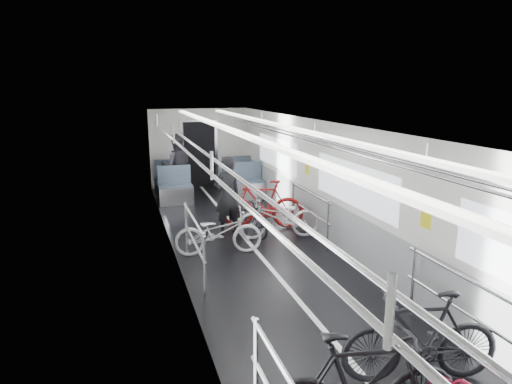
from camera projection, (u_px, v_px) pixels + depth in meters
car_shell at (244, 184)px, 9.20m from camera, size 3.02×14.01×2.41m
bike_left_far at (218, 232)px, 8.43m from camera, size 1.67×0.72×0.85m
bike_right_near at (421, 337)px, 4.75m from camera, size 1.75×0.83×1.02m
bike_right_mid at (279, 217)px, 9.31m from camera, size 1.75×0.79×0.89m
bike_right_far at (263, 204)px, 9.98m from camera, size 1.86×1.01×1.07m
bike_aisle at (247, 215)px, 9.63m from camera, size 0.95×1.65×0.82m
person_standing at (227, 196)px, 9.51m from camera, size 0.69×0.54×1.66m
person_seated at (177, 166)px, 12.67m from camera, size 0.91×0.72×1.80m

